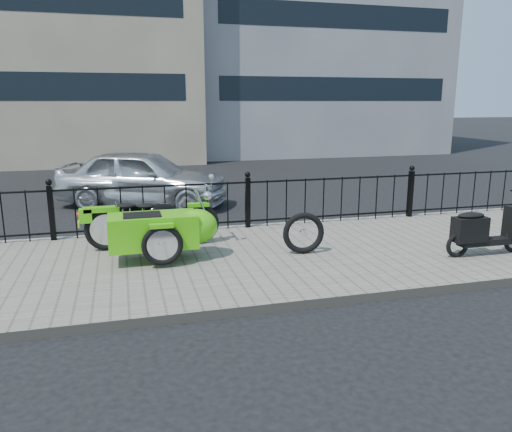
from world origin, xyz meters
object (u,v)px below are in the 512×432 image
object	(u,v)px
sedan_car	(143,178)
spare_tire	(304,233)
motorcycle_sidecar	(164,227)
scooter	(482,231)

from	to	relation	value
sedan_car	spare_tire	bearing A→B (deg)	-131.87
motorcycle_sidecar	sedan_car	size ratio (longest dim) A/B	0.56
scooter	spare_tire	size ratio (longest dim) A/B	2.18
scooter	sedan_car	xyz separation A→B (m)	(-4.91, 5.80, 0.19)
motorcycle_sidecar	sedan_car	xyz separation A→B (m)	(-0.10, 4.62, 0.10)
motorcycle_sidecar	spare_tire	size ratio (longest dim) A/B	3.41
scooter	sedan_car	bearing A→B (deg)	130.26
motorcycle_sidecar	spare_tire	xyz separation A→B (m)	(2.14, -0.38, -0.14)
sedan_car	scooter	bearing A→B (deg)	-115.77
spare_tire	sedan_car	bearing A→B (deg)	114.16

